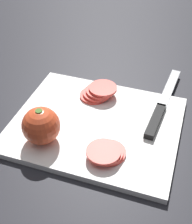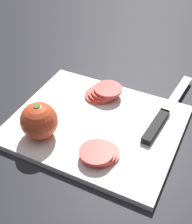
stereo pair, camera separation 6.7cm
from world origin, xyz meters
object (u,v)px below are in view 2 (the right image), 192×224
Objects in this scene: tomato_slice_stack_near at (100,153)px; tomato_slice_stack_far at (103,92)px; knife at (161,119)px; whole_tomato at (39,121)px.

tomato_slice_stack_far is at bearing 112.96° from tomato_slice_stack_near.
tomato_slice_stack_far is (-0.08, 0.18, 0.00)m from tomato_slice_stack_near.
knife is at bearing 63.68° from tomato_slice_stack_near.
whole_tomato is 0.98× the size of tomato_slice_stack_near.
tomato_slice_stack_far is (0.06, 0.18, -0.03)m from whole_tomato.
knife is (0.21, 0.15, -0.03)m from whole_tomato.
whole_tomato is 0.26m from knife.
whole_tomato is at bearing 130.08° from knife.
tomato_slice_stack_near reaches higher than knife.
knife is 3.52× the size of tomato_slice_stack_near.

